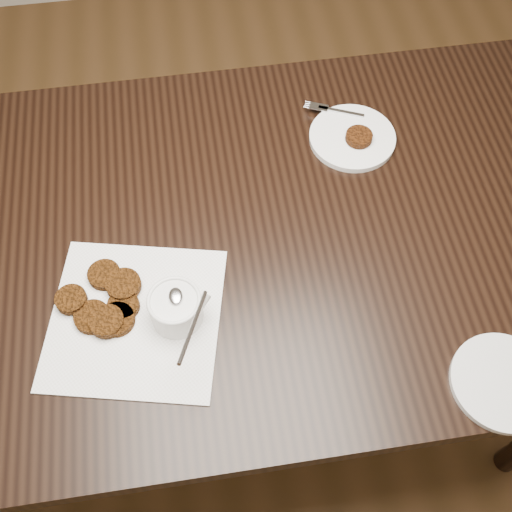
% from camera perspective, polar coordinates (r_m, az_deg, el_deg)
% --- Properties ---
extents(floor, '(4.00, 4.00, 0.00)m').
position_cam_1_polar(floor, '(1.90, -0.86, -14.36)').
color(floor, brown).
rests_on(floor, ground).
extents(table, '(1.47, 0.94, 0.75)m').
position_cam_1_polar(table, '(1.61, -0.03, -4.96)').
color(table, black).
rests_on(table, floor).
extents(napkin, '(0.38, 0.38, 0.00)m').
position_cam_1_polar(napkin, '(1.20, -10.90, -5.56)').
color(napkin, white).
rests_on(napkin, table).
extents(sauce_ramekin, '(0.16, 0.16, 0.13)m').
position_cam_1_polar(sauce_ramekin, '(1.13, -7.49, -3.94)').
color(sauce_ramekin, silver).
rests_on(sauce_ramekin, napkin).
extents(patty_cluster, '(0.25, 0.25, 0.02)m').
position_cam_1_polar(patty_cluster, '(1.21, -13.23, -4.68)').
color(patty_cluster, '#5C2D0C').
rests_on(patty_cluster, napkin).
extents(plate_with_patty, '(0.25, 0.25, 0.03)m').
position_cam_1_polar(plate_with_patty, '(1.44, 8.77, 10.77)').
color(plate_with_patty, white).
rests_on(plate_with_patty, table).
extents(plate_empty, '(0.21, 0.21, 0.01)m').
position_cam_1_polar(plate_empty, '(1.21, 21.49, -10.62)').
color(plate_empty, silver).
rests_on(plate_empty, table).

